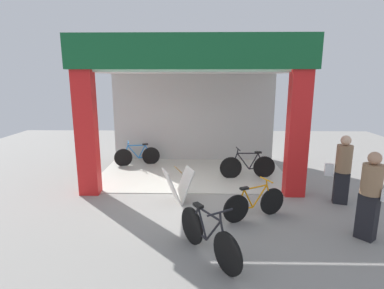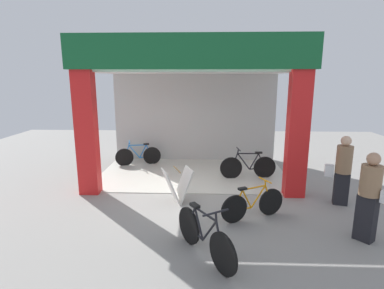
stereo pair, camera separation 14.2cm
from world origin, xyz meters
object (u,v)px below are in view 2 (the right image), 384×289
at_px(bicycle_inside_0, 248,166).
at_px(pedestrian_0, 343,169).
at_px(sandwich_board_sign, 177,185).
at_px(pedestrian_1, 369,196).
at_px(bicycle_parked_0, 204,236).
at_px(bicycle_inside_1, 138,155).
at_px(bicycle_parked_1, 253,204).

xyz_separation_m(bicycle_inside_0, pedestrian_0, (1.95, -1.86, 0.50)).
height_order(sandwich_board_sign, pedestrian_1, pedestrian_1).
distance_m(bicycle_parked_0, pedestrian_0, 4.10).
bearing_deg(sandwich_board_sign, bicycle_parked_0, -74.39).
bearing_deg(pedestrian_0, bicycle_inside_1, 150.43).
distance_m(bicycle_inside_1, pedestrian_1, 7.24).
xyz_separation_m(bicycle_parked_0, sandwich_board_sign, (-0.66, 2.37, 0.04)).
distance_m(bicycle_inside_1, bicycle_parked_1, 5.26).
relative_size(bicycle_inside_0, sandwich_board_sign, 2.00).
distance_m(bicycle_parked_0, bicycle_parked_1, 1.83).
xyz_separation_m(bicycle_inside_1, pedestrian_1, (5.33, -4.88, 0.55)).
height_order(bicycle_inside_0, pedestrian_0, pedestrian_0).
bearing_deg(bicycle_parked_1, pedestrian_1, -22.46).
relative_size(bicycle_inside_0, bicycle_parked_1, 1.20).
height_order(bicycle_parked_1, sandwich_board_sign, bicycle_parked_1).
bearing_deg(bicycle_parked_1, bicycle_inside_1, 129.51).
bearing_deg(pedestrian_1, sandwich_board_sign, 155.37).
bearing_deg(pedestrian_0, bicycle_parked_0, -144.13).
bearing_deg(bicycle_inside_1, bicycle_parked_1, -50.49).
distance_m(bicycle_inside_1, sandwich_board_sign, 3.58).
bearing_deg(bicycle_parked_1, bicycle_inside_0, 84.03).
relative_size(bicycle_inside_1, sandwich_board_sign, 1.79).
height_order(bicycle_parked_0, pedestrian_0, pedestrian_0).
height_order(bicycle_parked_1, pedestrian_1, pedestrian_1).
height_order(bicycle_parked_0, pedestrian_1, pedestrian_1).
bearing_deg(bicycle_inside_0, bicycle_parked_0, -107.56).
bearing_deg(bicycle_inside_1, bicycle_parked_0, -67.56).
xyz_separation_m(bicycle_inside_1, sandwich_board_sign, (1.63, -3.18, 0.08)).
bearing_deg(sandwich_board_sign, bicycle_parked_1, -27.04).
bearing_deg(bicycle_inside_1, sandwich_board_sign, -62.87).
relative_size(bicycle_inside_1, bicycle_parked_0, 1.01).
relative_size(bicycle_parked_0, pedestrian_0, 0.89).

